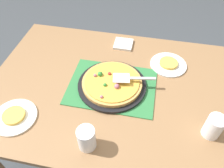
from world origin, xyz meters
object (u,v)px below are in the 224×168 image
at_px(plate_near_left, 168,65).
at_px(served_slice_left, 169,63).
at_px(plate_far_right, 15,117).
at_px(napkin_stack, 123,44).
at_px(cup_near, 87,139).
at_px(cup_far, 214,127).
at_px(pizza_pan, 112,85).
at_px(pizza, 112,82).
at_px(pizza_server, 130,78).
at_px(served_slice_right, 14,115).

distance_m(plate_near_left, served_slice_left, 0.01).
height_order(plate_far_right, napkin_stack, napkin_stack).
distance_m(cup_near, cup_far, 0.57).
distance_m(pizza_pan, pizza, 0.02).
relative_size(cup_near, cup_far, 1.00).
height_order(pizza, cup_far, cup_far).
distance_m(plate_near_left, pizza_server, 0.31).
bearing_deg(pizza_server, pizza, -170.01).
height_order(served_slice_right, pizza_server, pizza_server).
height_order(plate_far_right, served_slice_left, served_slice_left).
xyz_separation_m(plate_far_right, cup_far, (0.94, 0.10, 0.06)).
height_order(pizza, plate_near_left, pizza).
bearing_deg(napkin_stack, served_slice_left, -24.97).
relative_size(served_slice_right, cup_near, 0.92).
height_order(plate_near_left, pizza_server, pizza_server).
bearing_deg(plate_near_left, pizza, -141.56).
distance_m(served_slice_left, cup_far, 0.49).
distance_m(plate_far_right, napkin_stack, 0.81).
xyz_separation_m(pizza_pan, napkin_stack, (-0.00, 0.38, -0.01)).
height_order(pizza, served_slice_right, pizza).
height_order(pizza_pan, cup_far, cup_far).
bearing_deg(cup_near, plate_far_right, 169.91).
distance_m(cup_far, napkin_stack, 0.77).
bearing_deg(served_slice_right, pizza_pan, 34.77).
relative_size(pizza, served_slice_right, 3.00).
height_order(cup_near, cup_far, same).
xyz_separation_m(pizza_pan, pizza_server, (0.10, 0.02, 0.06)).
distance_m(pizza_pan, served_slice_right, 0.53).
distance_m(pizza, served_slice_left, 0.39).
bearing_deg(pizza_server, pizza_pan, -170.01).
distance_m(plate_near_left, served_slice_right, 0.91).
xyz_separation_m(served_slice_right, napkin_stack, (0.43, 0.68, -0.01)).
distance_m(served_slice_left, napkin_stack, 0.34).
bearing_deg(plate_far_right, cup_far, 6.19).
height_order(pizza, napkin_stack, pizza).
height_order(served_slice_left, pizza_server, pizza_server).
bearing_deg(cup_far, plate_far_right, -173.81).
xyz_separation_m(served_slice_left, cup_far, (0.21, -0.44, 0.04)).
bearing_deg(cup_far, napkin_stack, 131.35).
bearing_deg(served_slice_right, napkin_stack, 57.73).
xyz_separation_m(plate_near_left, plate_far_right, (-0.73, -0.54, 0.00)).
distance_m(plate_far_right, cup_near, 0.41).
bearing_deg(cup_far, cup_near, -162.47).
bearing_deg(pizza_server, served_slice_left, 47.26).
xyz_separation_m(served_slice_right, cup_far, (0.94, 0.10, 0.04)).
relative_size(plate_near_left, plate_far_right, 1.00).
bearing_deg(pizza, served_slice_right, -145.23).
height_order(cup_far, napkin_stack, cup_far).
bearing_deg(pizza, plate_far_right, -145.23).
height_order(pizza_pan, napkin_stack, pizza_pan).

